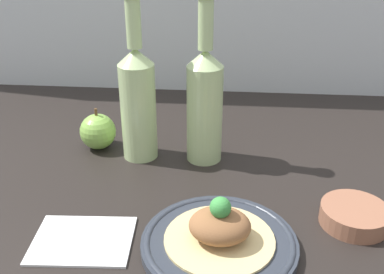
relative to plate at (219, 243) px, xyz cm
name	(u,v)px	position (x,y,z in cm)	size (l,w,h in cm)	color
ground_plane	(206,216)	(-2.46, 10.10, -2.90)	(180.00, 110.00, 4.00)	black
plate	(219,243)	(0.00, 0.00, 0.00)	(22.17, 22.17, 1.69)	#2D333D
plated_food	(220,228)	(0.00, 0.00, 2.69)	(15.60, 15.60, 7.09)	#D6BC7F
cider_bottle_left	(138,99)	(-16.08, 25.84, 10.97)	(6.63, 6.63, 31.31)	#B7D18E
cider_bottle_right	(205,101)	(-3.74, 25.84, 10.97)	(6.63, 6.63, 31.31)	#B7D18E
apple	(98,131)	(-25.06, 28.34, 2.67)	(7.13, 7.13, 8.49)	#84B74C
napkin	(83,239)	(-19.67, -0.21, -0.50)	(14.83, 11.68, 0.80)	white
dipping_bowl	(354,216)	(20.23, 7.44, 0.55)	(10.26, 10.26, 2.89)	#996047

